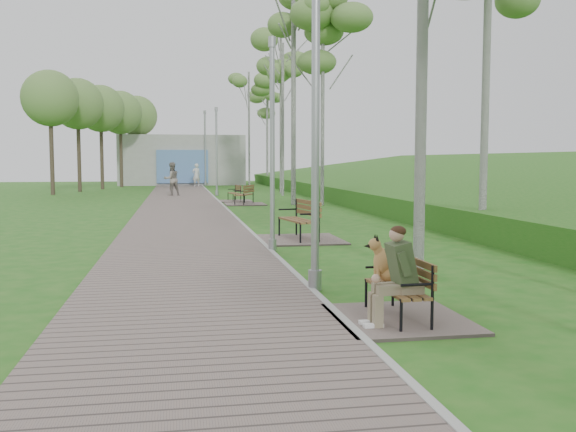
# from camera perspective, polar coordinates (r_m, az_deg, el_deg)

# --- Properties ---
(walkway) EXTENTS (3.50, 67.00, 0.04)m
(walkway) POSITION_cam_1_polar(r_m,az_deg,el_deg) (24.21, -9.30, 0.28)
(walkway) COLOR #71615B
(walkway) RESTS_ON ground
(kerb) EXTENTS (0.10, 67.00, 0.05)m
(kerb) POSITION_cam_1_polar(r_m,az_deg,el_deg) (24.29, -5.17, 0.35)
(kerb) COLOR #999993
(kerb) RESTS_ON ground
(embankment) EXTENTS (14.00, 70.00, 1.60)m
(embankment) POSITION_cam_1_polar(r_m,az_deg,el_deg) (26.68, 21.77, 0.37)
(embankment) COLOR #477328
(embankment) RESTS_ON ground
(building_north) EXTENTS (10.00, 5.20, 4.00)m
(building_north) POSITION_cam_1_polar(r_m,az_deg,el_deg) (53.61, -9.40, 4.91)
(building_north) COLOR #9E9E99
(building_north) RESTS_ON ground
(bench_main) EXTENTS (1.60, 1.77, 1.39)m
(bench_main) POSITION_cam_1_polar(r_m,az_deg,el_deg) (7.96, 9.43, -6.56)
(bench_main) COLOR #71615B
(bench_main) RESTS_ON ground
(bench_second) EXTENTS (2.01, 2.23, 1.23)m
(bench_second) POSITION_cam_1_polar(r_m,az_deg,el_deg) (15.80, 0.93, -1.35)
(bench_second) COLOR #71615B
(bench_second) RESTS_ON ground
(bench_third) EXTENTS (1.77, 1.97, 1.09)m
(bench_third) POSITION_cam_1_polar(r_m,az_deg,el_deg) (28.73, -3.91, 1.42)
(bench_third) COLOR #71615B
(bench_third) RESTS_ON ground
(bench_far) EXTENTS (1.58, 1.76, 0.97)m
(bench_far) POSITION_cam_1_polar(r_m,az_deg,el_deg) (31.00, -4.79, 1.62)
(bench_far) COLOR #71615B
(bench_far) RESTS_ON ground
(lamp_post_near) EXTENTS (0.21, 0.21, 5.32)m
(lamp_post_near) POSITION_cam_1_polar(r_m,az_deg,el_deg) (9.64, 2.46, 8.06)
(lamp_post_near) COLOR #96999E
(lamp_post_near) RESTS_ON ground
(lamp_post_second) EXTENTS (0.18, 0.18, 4.58)m
(lamp_post_second) POSITION_cam_1_polar(r_m,az_deg,el_deg) (13.83, -1.41, 5.68)
(lamp_post_second) COLOR #96999E
(lamp_post_second) RESTS_ON ground
(lamp_post_third) EXTENTS (0.19, 0.19, 4.92)m
(lamp_post_third) POSITION_cam_1_polar(r_m,az_deg,el_deg) (36.12, -6.37, 5.45)
(lamp_post_third) COLOR #96999E
(lamp_post_third) RESTS_ON ground
(lamp_post_far) EXTENTS (0.23, 0.23, 5.87)m
(lamp_post_far) POSITION_cam_1_polar(r_m,az_deg,el_deg) (50.95, -7.37, 5.78)
(lamp_post_far) COLOR #96999E
(lamp_post_far) RESTS_ON ground
(pedestrian_near) EXTENTS (0.75, 0.63, 1.74)m
(pedestrian_near) POSITION_cam_1_polar(r_m,az_deg,el_deg) (48.74, -8.16, 3.61)
(pedestrian_near) COLOR silver
(pedestrian_near) RESTS_ON ground
(pedestrian_far) EXTENTS (1.12, 1.02, 1.87)m
(pedestrian_far) POSITION_cam_1_polar(r_m,az_deg,el_deg) (36.29, -10.30, 3.24)
(pedestrian_far) COLOR gray
(pedestrian_far) RESTS_ON ground
(birch_mid_c) EXTENTS (2.78, 2.78, 9.91)m
(birch_mid_c) POSITION_cam_1_polar(r_m,az_deg,el_deg) (29.09, 0.49, 16.49)
(birch_mid_c) COLOR silver
(birch_mid_c) RESTS_ON ground
(birch_far_a) EXTENTS (2.77, 2.77, 9.67)m
(birch_far_a) POSITION_cam_1_polar(r_m,az_deg,el_deg) (28.79, 3.12, 16.21)
(birch_far_a) COLOR silver
(birch_far_a) RESTS_ON ground
(birch_far_b) EXTENTS (2.37, 2.37, 8.79)m
(birch_far_b) POSITION_cam_1_polar(r_m,az_deg,el_deg) (36.43, -0.48, 12.74)
(birch_far_b) COLOR silver
(birch_far_b) RESTS_ON ground
(birch_far_c) EXTENTS (2.67, 2.67, 9.77)m
(birch_far_c) POSITION_cam_1_polar(r_m,az_deg,el_deg) (38.74, -0.64, 13.42)
(birch_far_c) COLOR silver
(birch_far_c) RESTS_ON ground
(birch_distant_a) EXTENTS (2.40, 2.40, 8.78)m
(birch_distant_a) POSITION_cam_1_polar(r_m,az_deg,el_deg) (47.91, -3.50, 10.84)
(birch_distant_a) COLOR silver
(birch_distant_a) RESTS_ON ground
(birch_distant_b) EXTENTS (2.44, 2.44, 9.26)m
(birch_distant_b) POSITION_cam_1_polar(r_m,az_deg,el_deg) (52.33, -1.87, 10.77)
(birch_distant_b) COLOR silver
(birch_distant_b) RESTS_ON ground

